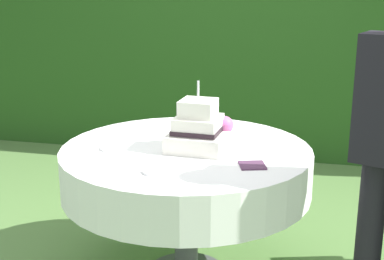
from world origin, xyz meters
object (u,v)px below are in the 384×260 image
cake_table (186,169)px  wedding_cake (200,130)px  napkin_stack (252,165)px  serving_plate_far (153,171)px  serving_plate_near (112,148)px

cake_table → wedding_cake: 0.24m
wedding_cake → napkin_stack: wedding_cake is taller
wedding_cake → serving_plate_far: bearing=-107.7°
wedding_cake → serving_plate_near: wedding_cake is taller
wedding_cake → cake_table: bearing=177.2°
cake_table → serving_plate_near: serving_plate_near is taller
serving_plate_near → wedding_cake: bearing=13.8°
cake_table → napkin_stack: 0.45m
wedding_cake → serving_plate_near: bearing=-166.2°
napkin_stack → cake_table: bearing=150.3°
cake_table → serving_plate_near: bearing=-163.2°
wedding_cake → serving_plate_far: (-0.13, -0.40, -0.10)m
wedding_cake → serving_plate_near: (-0.45, -0.11, -0.10)m
cake_table → napkin_stack: (0.38, -0.21, 0.12)m
wedding_cake → napkin_stack: size_ratio=2.99×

